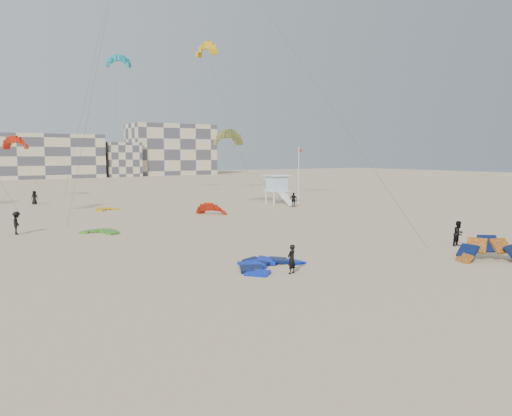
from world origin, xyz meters
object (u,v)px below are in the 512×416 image
lifeguard_tower_near (277,190)px  kite_ground_blue (270,267)px  kite_ground_orange (490,262)px  kitesurfer_main (292,259)px

lifeguard_tower_near → kite_ground_blue: bearing=-121.5°
kite_ground_orange → lifeguard_tower_near: size_ratio=0.73×
kite_ground_blue → kitesurfer_main: (0.17, -1.87, 0.81)m
kite_ground_blue → lifeguard_tower_near: (21.79, 30.10, 1.91)m
lifeguard_tower_near → kitesurfer_main: bearing=-119.7°
kitesurfer_main → kite_ground_blue: bearing=-102.2°
kite_ground_blue → lifeguard_tower_near: 37.21m
lifeguard_tower_near → kite_ground_orange: bearing=-100.4°
kite_ground_orange → kitesurfer_main: kite_ground_orange is taller
kite_ground_blue → lifeguard_tower_near: lifeguard_tower_near is taller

